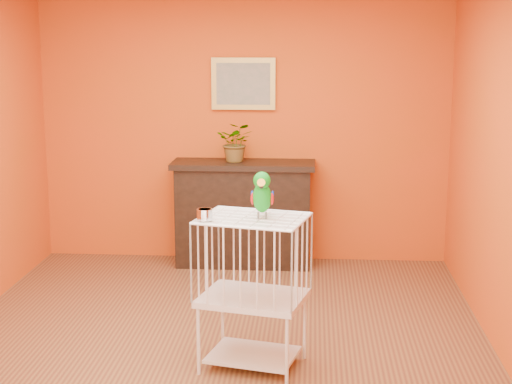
{
  "coord_description": "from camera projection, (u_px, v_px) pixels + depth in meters",
  "views": [
    {
      "loc": [
        0.67,
        -5.38,
        2.23
      ],
      "look_at": [
        0.31,
        -0.42,
        1.22
      ],
      "focal_mm": 55.0,
      "sensor_mm": 36.0,
      "label": 1
    }
  ],
  "objects": [
    {
      "name": "room_shell",
      "position": [
        215.0,
        128.0,
        5.43
      ],
      "size": [
        4.5,
        4.5,
        4.5
      ],
      "color": "#D54814",
      "rests_on": "ground"
    },
    {
      "name": "console_cabinet",
      "position": [
        243.0,
        213.0,
        7.61
      ],
      "size": [
        1.37,
        0.49,
        1.02
      ],
      "color": "black",
      "rests_on": "ground"
    },
    {
      "name": "birdcage",
      "position": [
        253.0,
        290.0,
        5.24
      ],
      "size": [
        0.78,
        0.66,
        1.04
      ],
      "rotation": [
        0.0,
        0.0,
        -0.23
      ],
      "color": "silver",
      "rests_on": "ground"
    },
    {
      "name": "feed_cup",
      "position": [
        205.0,
        214.0,
        5.05
      ],
      "size": [
        0.1,
        0.1,
        0.07
      ],
      "primitive_type": "cylinder",
      "color": "silver",
      "rests_on": "birdcage"
    },
    {
      "name": "potted_plant",
      "position": [
        236.0,
        147.0,
        7.49
      ],
      "size": [
        0.38,
        0.41,
        0.3
      ],
      "primitive_type": "imported",
      "rotation": [
        0.0,
        0.0,
        -0.1
      ],
      "color": "#26722D",
      "rests_on": "console_cabinet"
    },
    {
      "name": "framed_picture",
      "position": [
        243.0,
        84.0,
        7.57
      ],
      "size": [
        0.62,
        0.04,
        0.5
      ],
      "color": "#B89741",
      "rests_on": "room_shell"
    },
    {
      "name": "parrot",
      "position": [
        262.0,
        194.0,
        5.09
      ],
      "size": [
        0.15,
        0.28,
        0.32
      ],
      "rotation": [
        0.0,
        0.0,
        0.01
      ],
      "color": "#59544C",
      "rests_on": "birdcage"
    },
    {
      "name": "ground",
      "position": [
        218.0,
        343.0,
        5.75
      ],
      "size": [
        4.5,
        4.5,
        0.0
      ],
      "primitive_type": "plane",
      "color": "brown",
      "rests_on": "ground"
    }
  ]
}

